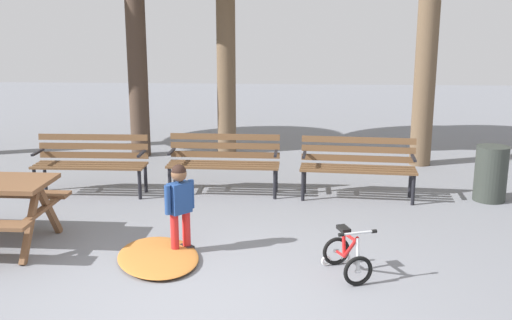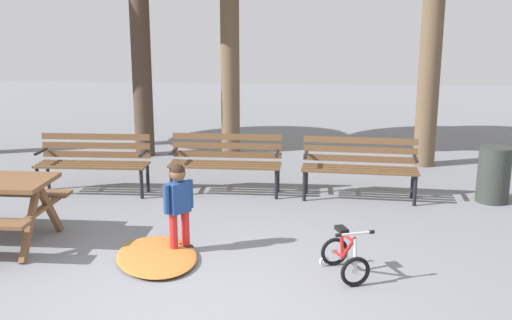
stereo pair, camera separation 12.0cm
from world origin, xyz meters
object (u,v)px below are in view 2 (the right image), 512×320
at_px(park_bench_right, 360,163).
at_px(park_bench_far_left, 94,159).
at_px(trash_bin, 494,175).
at_px(child_standing, 179,201).
at_px(kids_bicycle, 345,256).
at_px(park_bench_left, 226,159).

bearing_deg(park_bench_right, park_bench_far_left, -179.61).
bearing_deg(trash_bin, child_standing, -151.46).
relative_size(child_standing, kids_bicycle, 1.58).
bearing_deg(child_standing, park_bench_right, 45.74).
bearing_deg(park_bench_far_left, child_standing, -51.94).
relative_size(park_bench_left, trash_bin, 2.08).
distance_m(park_bench_left, park_bench_right, 1.91).
xyz_separation_m(park_bench_left, park_bench_right, (1.91, -0.12, 0.00)).
xyz_separation_m(park_bench_right, kids_bicycle, (-0.37, -2.66, -0.31)).
distance_m(park_bench_left, child_standing, 2.31).
relative_size(park_bench_far_left, child_standing, 1.62).
relative_size(park_bench_right, kids_bicycle, 2.60).
xyz_separation_m(park_bench_far_left, kids_bicycle, (3.44, -2.63, -0.31)).
height_order(park_bench_far_left, trash_bin, park_bench_far_left).
bearing_deg(park_bench_left, park_bench_far_left, -175.60).
height_order(park_bench_far_left, child_standing, child_standing).
xyz_separation_m(park_bench_far_left, child_standing, (1.69, -2.15, 0.07)).
relative_size(park_bench_left, park_bench_right, 0.99).
distance_m(child_standing, kids_bicycle, 1.86).
bearing_deg(child_standing, park_bench_far_left, 128.06).
bearing_deg(park_bench_far_left, park_bench_right, 0.39).
bearing_deg(park_bench_right, park_bench_left, 176.39).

